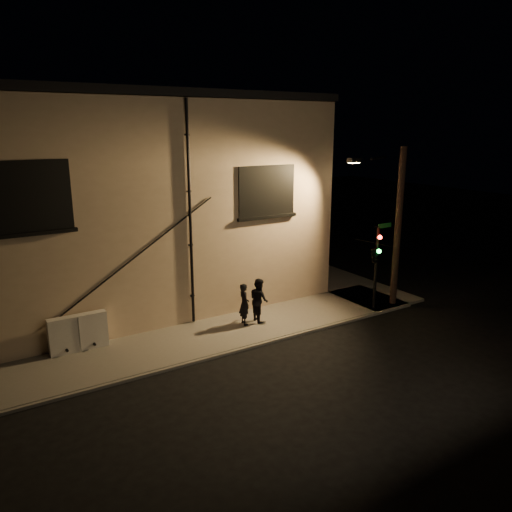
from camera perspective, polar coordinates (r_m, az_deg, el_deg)
ground at (r=18.19m, az=2.09°, el=-9.72°), size 90.00×90.00×0.00m
sidewalk at (r=22.22m, az=-1.65°, el=-4.94°), size 21.00×16.00×0.12m
building at (r=23.76m, az=-16.39°, el=6.55°), size 16.20×12.23×8.80m
utility_cabinet at (r=18.01m, az=-19.64°, el=-8.27°), size 1.92×0.32×1.26m
pedestrian_a at (r=19.08m, az=-1.35°, el=-5.51°), size 0.47×0.64×1.62m
pedestrian_b at (r=19.39m, az=0.35°, el=-5.02°), size 0.72×0.88×1.71m
traffic_signal at (r=20.62m, az=13.48°, el=0.27°), size 1.28×2.11×3.57m
streetlamp_pole at (r=21.45m, az=15.60°, el=3.64°), size 2.02×1.38×6.73m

